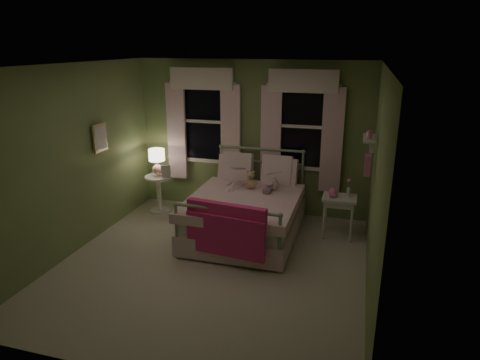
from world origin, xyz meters
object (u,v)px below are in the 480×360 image
(nightstand_left, at_px, (159,189))
(table_lamp, at_px, (157,159))
(teddy_bear, at_px, (251,181))
(child_right, at_px, (271,171))
(nightstand_right, at_px, (339,203))
(child_left, at_px, (236,166))
(bed, at_px, (246,212))

(nightstand_left, height_order, table_lamp, table_lamp)
(nightstand_left, relative_size, table_lamp, 1.44)
(teddy_bear, xyz_separation_m, table_lamp, (-1.73, 0.26, 0.16))
(child_right, relative_size, nightstand_right, 1.16)
(child_right, height_order, nightstand_left, child_right)
(child_left, height_order, nightstand_right, child_left)
(nightstand_right, bearing_deg, child_right, 174.62)
(table_lamp, height_order, nightstand_right, table_lamp)
(child_right, xyz_separation_m, nightstand_right, (1.08, -0.10, -0.39))
(child_left, distance_m, child_right, 0.56)
(teddy_bear, relative_size, nightstand_left, 0.46)
(bed, relative_size, child_left, 2.53)
(nightstand_left, bearing_deg, teddy_bear, -8.42)
(bed, relative_size, teddy_bear, 6.75)
(bed, distance_m, table_lamp, 1.89)
(child_right, bearing_deg, bed, 58.29)
(child_left, relative_size, table_lamp, 1.79)
(child_left, xyz_separation_m, child_right, (0.56, 0.00, -0.03))
(bed, bearing_deg, child_left, 123.60)
(child_left, height_order, child_right, child_left)
(nightstand_left, relative_size, nightstand_right, 1.02)
(nightstand_right, bearing_deg, teddy_bear, -177.63)
(child_left, bearing_deg, child_right, -179.61)
(child_right, xyz_separation_m, nightstand_left, (-2.01, 0.10, -0.52))
(teddy_bear, distance_m, nightstand_right, 1.39)
(child_right, bearing_deg, child_left, 1.89)
(teddy_bear, bearing_deg, child_left, 150.50)
(child_left, distance_m, nightstand_right, 1.70)
(nightstand_left, bearing_deg, child_right, -2.78)
(bed, relative_size, child_right, 2.74)
(bed, relative_size, table_lamp, 4.52)
(child_right, distance_m, nightstand_left, 2.08)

